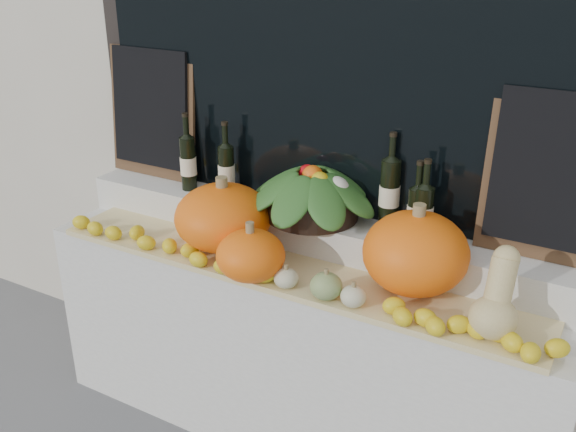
{
  "coord_description": "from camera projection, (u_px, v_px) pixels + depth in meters",
  "views": [
    {
      "loc": [
        1.14,
        -0.57,
        2.13
      ],
      "look_at": [
        0.0,
        1.45,
        1.12
      ],
      "focal_mm": 40.0,
      "sensor_mm": 36.0,
      "label": 1
    }
  ],
  "objects": [
    {
      "name": "wine_bottle_near_left",
      "position": [
        226.0,
        170.0,
        2.9
      ],
      "size": [
        0.08,
        0.08,
        0.35
      ],
      "color": "black",
      "rests_on": "rear_tier"
    },
    {
      "name": "decorative_gourds",
      "position": [
        288.0,
        274.0,
        2.43
      ],
      "size": [
        0.64,
        0.13,
        0.16
      ],
      "color": "#2D5D1B",
      "rests_on": "straw_bedding"
    },
    {
      "name": "display_sill",
      "position": [
        296.0,
        349.0,
        2.87
      ],
      "size": [
        2.3,
        0.55,
        0.88
      ],
      "primitive_type": "cube",
      "color": "silver",
      "rests_on": "ground"
    },
    {
      "name": "butternut_squash",
      "position": [
        496.0,
        302.0,
        2.12
      ],
      "size": [
        0.16,
        0.22,
        0.3
      ],
      "color": "tan",
      "rests_on": "straw_bedding"
    },
    {
      "name": "wine_bottle_tall",
      "position": [
        389.0,
        192.0,
        2.59
      ],
      "size": [
        0.08,
        0.08,
        0.4
      ],
      "color": "black",
      "rests_on": "rear_tier"
    },
    {
      "name": "chalkboard_right",
      "position": [
        556.0,
        176.0,
        2.25
      ],
      "size": [
        0.5,
        0.08,
        0.62
      ],
      "rotation": [
        -0.09,
        0.0,
        0.0
      ],
      "color": "#4C331E",
      "rests_on": "rear_tier"
    },
    {
      "name": "pumpkin_center",
      "position": [
        251.0,
        255.0,
        2.47
      ],
      "size": [
        0.32,
        0.32,
        0.2
      ],
      "primitive_type": "ellipsoid",
      "rotation": [
        0.0,
        0.0,
        0.21
      ],
      "color": "orange",
      "rests_on": "straw_bedding"
    },
    {
      "name": "pumpkin_right",
      "position": [
        416.0,
        253.0,
        2.37
      ],
      "size": [
        0.48,
        0.48,
        0.31
      ],
      "primitive_type": "ellipsoid",
      "rotation": [
        0.0,
        0.0,
        -0.24
      ],
      "color": "orange",
      "rests_on": "straw_bedding"
    },
    {
      "name": "rear_tier",
      "position": [
        314.0,
        232.0,
        2.78
      ],
      "size": [
        2.3,
        0.25,
        0.16
      ],
      "primitive_type": "cube",
      "color": "silver",
      "rests_on": "display_sill"
    },
    {
      "name": "wine_bottle_far_right",
      "position": [
        416.0,
        212.0,
        2.51
      ],
      "size": [
        0.08,
        0.08,
        0.32
      ],
      "color": "black",
      "rests_on": "rear_tier"
    },
    {
      "name": "wine_bottle_far_left",
      "position": [
        188.0,
        163.0,
        2.98
      ],
      "size": [
        0.08,
        0.08,
        0.37
      ],
      "color": "black",
      "rests_on": "rear_tier"
    },
    {
      "name": "wine_bottle_near_right",
      "position": [
        423.0,
        213.0,
        2.48
      ],
      "size": [
        0.08,
        0.08,
        0.33
      ],
      "color": "black",
      "rests_on": "rear_tier"
    },
    {
      "name": "pumpkin_left",
      "position": [
        223.0,
        217.0,
        2.71
      ],
      "size": [
        0.53,
        0.53,
        0.28
      ],
      "primitive_type": "ellipsoid",
      "rotation": [
        0.0,
        0.0,
        -0.35
      ],
      "color": "orange",
      "rests_on": "straw_bedding"
    },
    {
      "name": "straw_bedding",
      "position": [
        282.0,
        272.0,
        2.59
      ],
      "size": [
        2.1,
        0.32,
        0.02
      ],
      "primitive_type": "cube",
      "color": "tan",
      "rests_on": "display_sill"
    },
    {
      "name": "lemon_heap",
      "position": [
        268.0,
        274.0,
        2.48
      ],
      "size": [
        2.2,
        0.16,
        0.06
      ],
      "primitive_type": null,
      "color": "yellow",
      "rests_on": "straw_bedding"
    },
    {
      "name": "chalkboard_left",
      "position": [
        151.0,
        111.0,
        3.08
      ],
      "size": [
        0.5,
        0.08,
        0.62
      ],
      "rotation": [
        -0.09,
        0.0,
        0.0
      ],
      "color": "#4C331E",
      "rests_on": "rear_tier"
    },
    {
      "name": "produce_bowl",
      "position": [
        312.0,
        191.0,
        2.69
      ],
      "size": [
        0.6,
        0.6,
        0.24
      ],
      "color": "black",
      "rests_on": "rear_tier"
    }
  ]
}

